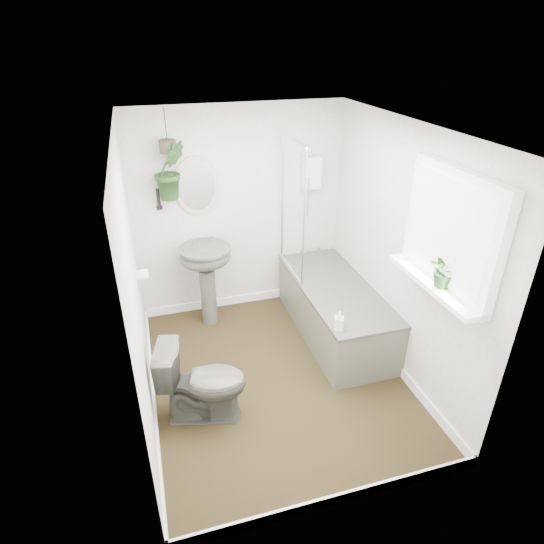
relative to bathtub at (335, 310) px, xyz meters
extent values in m
cube|color=black|center=(-0.80, -0.50, -0.30)|extent=(2.30, 2.80, 0.02)
cube|color=white|center=(-0.80, -0.50, 2.02)|extent=(2.30, 2.80, 0.02)
cube|color=white|center=(-0.80, 0.91, 0.86)|extent=(2.30, 0.02, 2.30)
cube|color=white|center=(-0.80, -1.91, 0.86)|extent=(2.30, 0.02, 2.30)
cube|color=white|center=(-1.96, -0.50, 0.86)|extent=(0.02, 2.80, 2.30)
cube|color=white|center=(0.36, -0.50, 0.86)|extent=(0.02, 2.80, 2.30)
cube|color=white|center=(-0.80, -0.50, -0.24)|extent=(2.30, 2.80, 0.10)
cube|color=white|center=(0.00, 0.84, 1.26)|extent=(0.20, 0.10, 0.35)
ellipsoid|color=#B9B1A3|center=(-1.25, 0.87, 1.21)|extent=(0.46, 0.03, 0.62)
cylinder|color=black|center=(-1.65, 0.86, 1.11)|extent=(0.04, 0.04, 0.22)
cylinder|color=white|center=(-1.90, 0.20, 0.61)|extent=(0.11, 0.11, 0.11)
cube|color=white|center=(0.29, -1.20, 1.36)|extent=(0.08, 1.00, 0.90)
cube|color=white|center=(0.22, -1.20, 0.94)|extent=(0.18, 1.00, 0.04)
cube|color=white|center=(0.24, -1.20, 1.36)|extent=(0.01, 0.86, 0.76)
imported|color=#43443F|center=(-1.53, -0.80, 0.07)|extent=(0.79, 0.57, 0.72)
imported|color=black|center=(0.24, -1.27, 1.09)|extent=(0.27, 0.24, 0.26)
imported|color=black|center=(-1.51, 0.75, 1.43)|extent=(0.37, 0.33, 0.58)
imported|color=#2E2325|center=(-0.29, -0.70, 0.38)|extent=(0.11, 0.11, 0.18)
cylinder|color=#43322B|center=(-1.51, 0.75, 1.66)|extent=(0.16, 0.16, 0.12)
camera|label=1|loc=(-1.79, -3.71, 2.63)|focal=30.00mm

